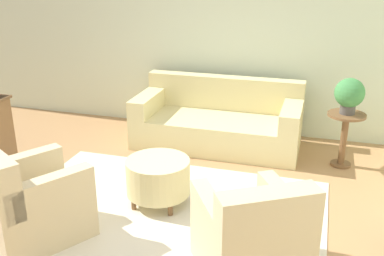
% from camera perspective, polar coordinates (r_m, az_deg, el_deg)
% --- Properties ---
extents(ground_plane, '(16.00, 16.00, 0.00)m').
position_cam_1_polar(ground_plane, '(4.48, -3.92, -11.22)').
color(ground_plane, '#AD7F51').
extents(wall_back, '(9.16, 0.12, 2.80)m').
position_cam_1_polar(wall_back, '(6.42, 4.14, 11.96)').
color(wall_back, beige).
rests_on(wall_back, ground_plane).
extents(rug, '(3.12, 2.38, 0.01)m').
position_cam_1_polar(rug, '(4.48, -3.92, -11.17)').
color(rug, beige).
rests_on(rug, ground_plane).
extents(couch, '(2.16, 0.98, 0.86)m').
position_cam_1_polar(couch, '(6.04, 3.36, 0.69)').
color(couch, beige).
rests_on(couch, ground_plane).
extents(armchair_left, '(1.05, 1.08, 0.91)m').
position_cam_1_polar(armchair_left, '(4.24, -19.99, -9.03)').
color(armchair_left, '#C6B289').
rests_on(armchair_left, rug).
extents(armchair_right, '(1.05, 1.08, 0.91)m').
position_cam_1_polar(armchair_right, '(3.55, 7.56, -14.09)').
color(armchair_right, '#C6B289').
rests_on(armchair_right, rug).
extents(ottoman_table, '(0.65, 0.65, 0.48)m').
position_cam_1_polar(ottoman_table, '(4.57, -4.33, -6.18)').
color(ottoman_table, beige).
rests_on(ottoman_table, rug).
extents(side_table, '(0.44, 0.44, 0.67)m').
position_cam_1_polar(side_table, '(5.64, 18.81, -0.44)').
color(side_table, brown).
rests_on(side_table, ground_plane).
extents(potted_plant_on_side_table, '(0.34, 0.34, 0.43)m').
position_cam_1_polar(potted_plant_on_side_table, '(5.50, 19.36, 4.09)').
color(potted_plant_on_side_table, '#4C4742').
rests_on(potted_plant_on_side_table, side_table).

